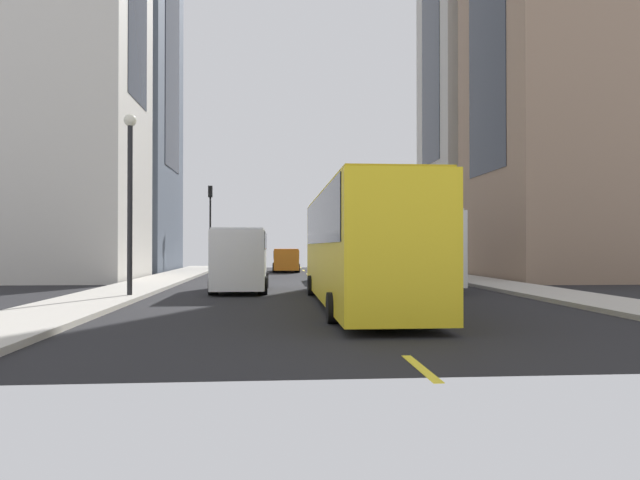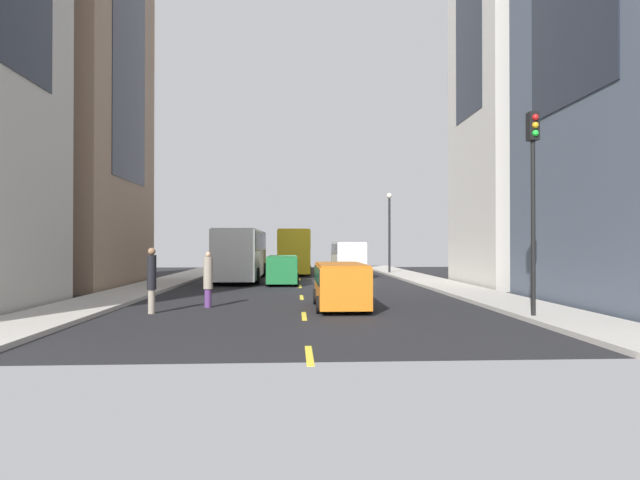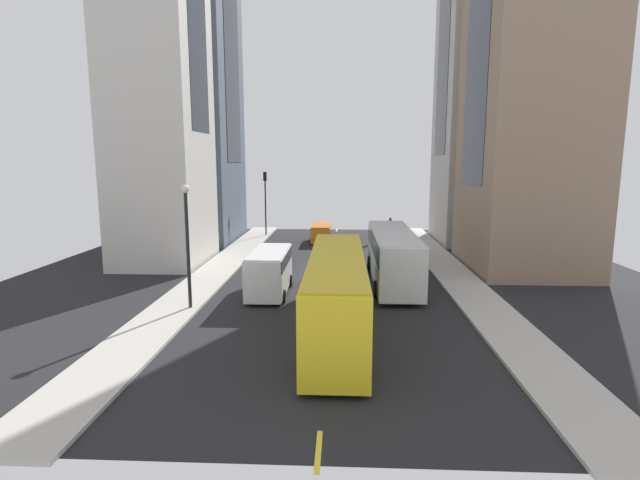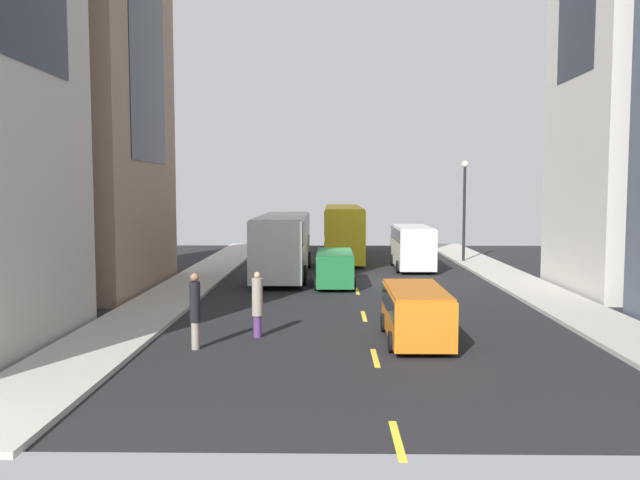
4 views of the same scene
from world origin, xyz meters
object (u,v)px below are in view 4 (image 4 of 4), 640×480
at_px(streetcar_yellow, 343,228).
at_px(delivery_van_white, 412,244).
at_px(car_orange_0, 416,310).
at_px(car_green_1, 335,266).
at_px(pedestrian_walking_far, 257,303).
at_px(city_bus_white, 283,240).
at_px(pedestrian_crossing_mid, 195,308).

height_order(streetcar_yellow, delivery_van_white, streetcar_yellow).
xyz_separation_m(delivery_van_white, car_orange_0, (-2.23, -18.38, -0.52)).
height_order(car_green_1, pedestrian_walking_far, pedestrian_walking_far).
relative_size(car_green_1, pedestrian_walking_far, 2.09).
xyz_separation_m(city_bus_white, pedestrian_walking_far, (0.24, -14.92, -0.89)).
bearing_deg(car_orange_0, pedestrian_walking_far, 174.51).
bearing_deg(city_bus_white, car_green_1, -53.49).
bearing_deg(streetcar_yellow, car_orange_0, -85.85).
relative_size(streetcar_yellow, pedestrian_crossing_mid, 5.69).
bearing_deg(pedestrian_crossing_mid, car_green_1, -114.87).
xyz_separation_m(streetcar_yellow, pedestrian_walking_far, (-3.25, -24.17, -1.00)).
bearing_deg(pedestrian_crossing_mid, streetcar_yellow, -107.14).
distance_m(car_green_1, pedestrian_walking_far, 11.40).
distance_m(car_green_1, pedestrian_crossing_mid, 13.40).
bearing_deg(streetcar_yellow, delivery_van_white, -57.35).
height_order(streetcar_yellow, pedestrian_crossing_mid, streetcar_yellow).
bearing_deg(city_bus_white, delivery_van_white, 21.62).
xyz_separation_m(car_green_1, pedestrian_walking_far, (-2.58, -11.11, 0.10)).
distance_m(delivery_van_white, pedestrian_walking_far, 19.32).
distance_m(car_orange_0, car_green_1, 11.85).
relative_size(car_green_1, pedestrian_crossing_mid, 1.94).
distance_m(delivery_van_white, car_green_1, 8.26).
relative_size(streetcar_yellow, car_orange_0, 2.94).
relative_size(delivery_van_white, car_orange_0, 1.28).
bearing_deg(delivery_van_white, pedestrian_crossing_mid, -114.67).
xyz_separation_m(city_bus_white, streetcar_yellow, (3.49, 9.25, 0.12)).
distance_m(car_orange_0, pedestrian_crossing_mid, 6.81).
distance_m(delivery_van_white, pedestrian_crossing_mid, 21.44).
relative_size(delivery_van_white, pedestrian_walking_far, 2.66).
bearing_deg(car_green_1, pedestrian_crossing_mid, -108.56).
bearing_deg(pedestrian_walking_far, city_bus_white, -42.29).
xyz_separation_m(car_orange_0, pedestrian_walking_far, (-5.04, 0.48, 0.12)).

